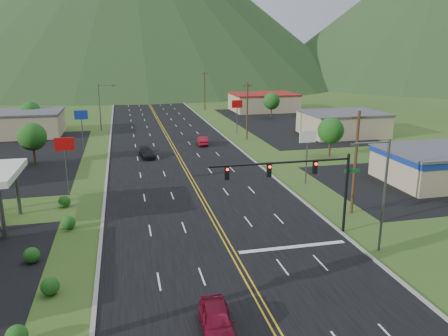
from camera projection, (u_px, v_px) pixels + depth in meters
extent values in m
cylinder|color=black|center=(346.00, 194.00, 37.38)|extent=(0.24, 0.24, 7.00)
cylinder|color=black|center=(281.00, 163.00, 35.25)|extent=(12.00, 0.18, 0.18)
cube|color=#0C591E|center=(352.00, 171.00, 36.94)|extent=(1.40, 0.06, 0.30)
cube|color=black|center=(315.00, 168.00, 36.06)|extent=(0.35, 0.28, 1.05)
sphere|color=#FF0C05|center=(316.00, 164.00, 35.80)|extent=(0.22, 0.22, 0.22)
cube|color=black|center=(269.00, 171.00, 35.18)|extent=(0.35, 0.28, 1.05)
sphere|color=#FF0C05|center=(270.00, 167.00, 34.92)|extent=(0.22, 0.22, 0.22)
cube|color=black|center=(227.00, 173.00, 34.42)|extent=(0.35, 0.28, 1.05)
sphere|color=#FF0C05|center=(227.00, 170.00, 34.16)|extent=(0.22, 0.22, 0.22)
cylinder|color=#59595E|center=(384.00, 196.00, 33.58)|extent=(0.20, 0.20, 9.00)
cylinder|color=#59595E|center=(372.00, 143.00, 32.13)|extent=(2.88, 0.12, 0.12)
cube|color=#59595E|center=(354.00, 145.00, 31.84)|extent=(0.60, 0.25, 0.18)
cylinder|color=#59595E|center=(100.00, 108.00, 84.80)|extent=(0.20, 0.20, 9.00)
cylinder|color=#59595E|center=(106.00, 85.00, 83.98)|extent=(2.88, 0.12, 0.12)
cube|color=#59595E|center=(114.00, 86.00, 84.32)|extent=(0.60, 0.25, 0.18)
cylinder|color=#59595E|center=(1.00, 211.00, 36.08)|extent=(0.36, 0.36, 5.00)
cylinder|color=#59595E|center=(17.00, 189.00, 41.72)|extent=(0.36, 0.36, 5.00)
cube|color=tan|center=(10.00, 125.00, 80.04)|extent=(18.00, 11.00, 4.20)
cube|color=#4C4C51|center=(8.00, 112.00, 79.44)|extent=(18.40, 11.40, 0.30)
cube|color=tan|center=(448.00, 166.00, 52.41)|extent=(15.00, 10.00, 3.80)
cube|color=tan|center=(343.00, 124.00, 81.01)|extent=(14.00, 11.00, 4.00)
cube|color=#4C4C51|center=(343.00, 113.00, 80.45)|extent=(14.40, 11.40, 0.30)
cube|color=tan|center=(263.00, 103.00, 113.00)|extent=(16.00, 12.00, 4.20)
cube|color=maroon|center=(264.00, 94.00, 112.40)|extent=(16.40, 12.40, 0.30)
cylinder|color=#59595E|center=(67.00, 173.00, 47.30)|extent=(0.16, 0.16, 5.00)
cube|color=#B20A0A|center=(64.00, 144.00, 46.46)|extent=(2.00, 0.18, 1.40)
cylinder|color=#59595E|center=(83.00, 135.00, 67.97)|extent=(0.16, 0.16, 5.00)
cube|color=navy|center=(81.00, 115.00, 67.13)|extent=(2.00, 0.18, 1.40)
cylinder|color=#59595E|center=(306.00, 163.00, 51.34)|extent=(0.16, 0.16, 5.00)
cube|color=white|center=(308.00, 136.00, 50.50)|extent=(2.00, 0.18, 1.40)
cylinder|color=#59595E|center=(237.00, 121.00, 81.41)|extent=(0.16, 0.16, 5.00)
cube|color=#B20A0A|center=(237.00, 104.00, 80.57)|extent=(2.00, 0.18, 1.40)
cylinder|color=#382314|center=(34.00, 154.00, 60.34)|extent=(0.30, 0.30, 3.00)
sphere|color=#123D11|center=(32.00, 137.00, 59.71)|extent=(3.84, 3.84, 3.84)
cylinder|color=#382314|center=(32.00, 124.00, 84.61)|extent=(0.30, 0.30, 3.00)
sphere|color=#123D11|center=(31.00, 111.00, 83.98)|extent=(3.84, 3.84, 3.84)
cylinder|color=#382314|center=(330.00, 146.00, 64.86)|extent=(0.30, 0.30, 3.00)
sphere|color=#123D11|center=(331.00, 131.00, 64.23)|extent=(3.84, 3.84, 3.84)
cylinder|color=#382314|center=(271.00, 111.00, 101.44)|extent=(0.30, 0.30, 3.00)
sphere|color=#123D11|center=(272.00, 101.00, 100.81)|extent=(3.84, 3.84, 3.84)
cylinder|color=#382314|center=(355.00, 163.00, 41.40)|extent=(0.28, 0.28, 10.00)
cube|color=#382314|center=(359.00, 117.00, 40.24)|extent=(1.60, 0.12, 0.12)
cylinder|color=#382314|center=(247.00, 111.00, 76.17)|extent=(0.28, 0.28, 10.00)
cube|color=#382314|center=(248.00, 86.00, 75.01)|extent=(1.60, 0.12, 0.12)
cylinder|color=#382314|center=(205.00, 91.00, 113.75)|extent=(0.28, 0.28, 10.00)
cube|color=#382314|center=(204.00, 74.00, 112.59)|extent=(1.60, 0.12, 0.12)
cylinder|color=#382314|center=(183.00, 81.00, 151.33)|extent=(0.28, 0.28, 10.00)
cube|color=#382314|center=(183.00, 68.00, 150.18)|extent=(1.60, 0.12, 0.12)
cone|color=#1F3D1B|center=(445.00, 8.00, 211.64)|extent=(180.00, 180.00, 70.00)
imported|color=maroon|center=(217.00, 321.00, 24.36)|extent=(2.12, 4.62, 1.54)
imported|color=black|center=(147.00, 153.00, 64.11)|extent=(2.45, 4.83, 1.34)
imported|color=maroon|center=(202.00, 141.00, 72.78)|extent=(1.82, 4.39, 1.41)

